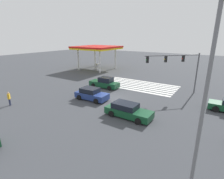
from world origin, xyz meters
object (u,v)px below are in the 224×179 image
Objects in this scene: car_1 at (105,83)px; car_3 at (91,94)px; traffic_signal_mast at (179,64)px; street_light_pole_b at (205,98)px; pedestrian at (9,98)px; car_2 at (128,110)px.

car_1 is 1.11× the size of car_3.
street_light_pole_b is at bearing 60.66° from traffic_signal_mast.
street_light_pole_b reaches higher than car_1.
traffic_signal_mast is at bearing 0.65° from pedestrian.
car_2 is 2.92× the size of pedestrian.
car_1 is 5.67m from car_3.
car_2 is at bearing 31.98° from traffic_signal_mast.
car_1 is 1.01× the size of car_2.
car_2 is 6.70m from car_3.
car_1 is 10.94m from car_2.
pedestrian is at bearing -5.60° from street_light_pole_b.
traffic_signal_mast is 3.44× the size of pedestrian.
car_1 is at bearing 105.19° from car_3.
street_light_pole_b is (-20.50, 2.01, 4.69)m from pedestrian.
car_2 is 1.10× the size of car_3.
traffic_signal_mast is 11.44m from car_1.
car_3 is 2.64× the size of pedestrian.
car_1 is 13.41m from pedestrian.
street_light_pole_b reaches higher than car_3.
car_3 is at bearing 1.72° from pedestrian.
street_light_pole_b is at bearing -35.76° from car_3.
street_light_pole_b is at bearing 134.64° from car_1.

